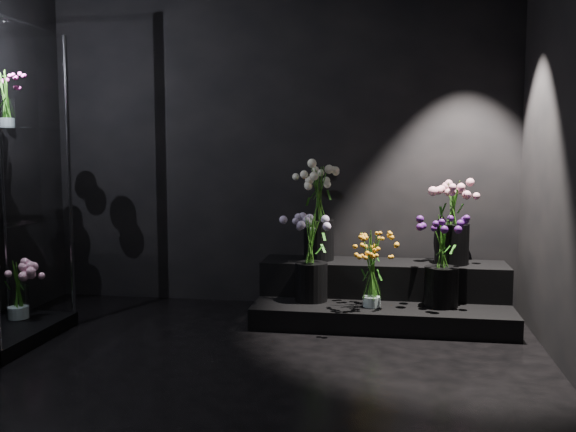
# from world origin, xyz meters

# --- Properties ---
(floor) EXTENTS (4.00, 4.00, 0.00)m
(floor) POSITION_xyz_m (0.00, 0.00, 0.00)
(floor) COLOR black
(floor) RESTS_ON ground
(wall_back) EXTENTS (4.00, 0.00, 4.00)m
(wall_back) POSITION_xyz_m (0.00, 2.00, 1.40)
(wall_back) COLOR black
(wall_back) RESTS_ON floor
(display_riser) EXTENTS (1.95, 0.87, 0.43)m
(display_riser) POSITION_xyz_m (0.91, 1.61, 0.18)
(display_riser) COLOR black
(display_riser) RESTS_ON floor
(bouquet_orange_bells) EXTENTS (0.30, 0.30, 0.56)m
(bouquet_orange_bells) POSITION_xyz_m (0.83, 1.31, 0.45)
(bouquet_orange_bells) COLOR white
(bouquet_orange_bells) RESTS_ON display_riser
(bouquet_lilac) EXTENTS (0.46, 0.46, 0.67)m
(bouquet_lilac) POSITION_xyz_m (0.36, 1.43, 0.54)
(bouquet_lilac) COLOR black
(bouquet_lilac) RESTS_ON display_riser
(bouquet_purple) EXTENTS (0.33, 0.33, 0.68)m
(bouquet_purple) POSITION_xyz_m (1.35, 1.42, 0.53)
(bouquet_purple) COLOR black
(bouquet_purple) RESTS_ON display_riser
(bouquet_cream_roses) EXTENTS (0.47, 0.47, 0.78)m
(bouquet_cream_roses) POSITION_xyz_m (0.39, 1.75, 0.88)
(bouquet_cream_roses) COLOR black
(bouquet_cream_roses) RESTS_ON display_riser
(bouquet_pink_roses) EXTENTS (0.37, 0.37, 0.67)m
(bouquet_pink_roses) POSITION_xyz_m (1.45, 1.72, 0.80)
(bouquet_pink_roses) COLOR black
(bouquet_pink_roses) RESTS_ON display_riser
(bouquet_case_magenta) EXTENTS (0.24, 0.24, 0.39)m
(bouquet_case_magenta) POSITION_xyz_m (-1.69, 0.70, 1.68)
(bouquet_case_magenta) COLOR white
(bouquet_case_magenta) RESTS_ON display_case
(bouquet_case_base_pink) EXTENTS (0.34, 0.34, 0.44)m
(bouquet_case_base_pink) POSITION_xyz_m (-1.72, 0.80, 0.33)
(bouquet_case_base_pink) COLOR white
(bouquet_case_base_pink) RESTS_ON display_case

